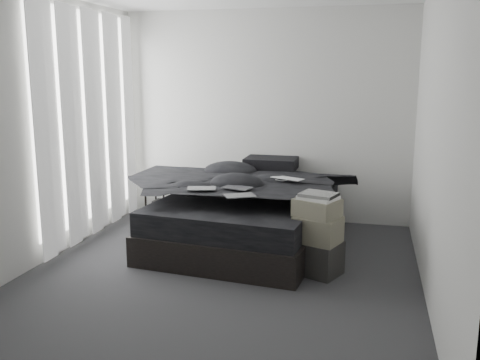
% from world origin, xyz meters
% --- Properties ---
extents(floor, '(3.60, 4.20, 0.01)m').
position_xyz_m(floor, '(0.00, 0.00, 0.00)').
color(floor, '#333335').
rests_on(floor, ground).
extents(wall_back, '(3.60, 0.01, 2.60)m').
position_xyz_m(wall_back, '(0.00, 2.10, 1.30)').
color(wall_back, silver).
rests_on(wall_back, ground).
extents(wall_front, '(3.60, 0.01, 2.60)m').
position_xyz_m(wall_front, '(0.00, -2.10, 1.30)').
color(wall_front, silver).
rests_on(wall_front, ground).
extents(wall_left, '(0.01, 4.20, 2.60)m').
position_xyz_m(wall_left, '(-1.80, 0.00, 1.30)').
color(wall_left, silver).
rests_on(wall_left, ground).
extents(wall_right, '(0.01, 4.20, 2.60)m').
position_xyz_m(wall_right, '(1.80, 0.00, 1.30)').
color(wall_right, silver).
rests_on(wall_right, ground).
extents(window_left, '(0.02, 2.00, 2.30)m').
position_xyz_m(window_left, '(-1.78, 0.90, 1.35)').
color(window_left, white).
rests_on(window_left, wall_left).
extents(curtain_left, '(0.06, 2.12, 2.48)m').
position_xyz_m(curtain_left, '(-1.73, 0.90, 1.28)').
color(curtain_left, white).
rests_on(curtain_left, wall_left).
extents(bed, '(1.90, 2.37, 0.30)m').
position_xyz_m(bed, '(0.02, 1.02, 0.15)').
color(bed, black).
rests_on(bed, floor).
extents(mattress, '(1.83, 2.30, 0.24)m').
position_xyz_m(mattress, '(0.02, 1.02, 0.42)').
color(mattress, black).
rests_on(mattress, bed).
extents(duvet, '(1.82, 2.05, 0.26)m').
position_xyz_m(duvet, '(0.01, 0.97, 0.66)').
color(duvet, black).
rests_on(duvet, mattress).
extents(pillow_lower, '(0.71, 0.52, 0.15)m').
position_xyz_m(pillow_lower, '(0.06, 1.88, 0.61)').
color(pillow_lower, black).
rests_on(pillow_lower, mattress).
extents(pillow_upper, '(0.62, 0.43, 0.14)m').
position_xyz_m(pillow_upper, '(0.13, 1.85, 0.75)').
color(pillow_upper, black).
rests_on(pillow_upper, pillow_lower).
extents(laptop, '(0.42, 0.35, 0.03)m').
position_xyz_m(laptop, '(0.43, 1.03, 0.81)').
color(laptop, silver).
rests_on(laptop, duvet).
extents(comic_a, '(0.32, 0.25, 0.01)m').
position_xyz_m(comic_a, '(-0.31, 0.46, 0.80)').
color(comic_a, black).
rests_on(comic_a, duvet).
extents(comic_b, '(0.32, 0.26, 0.01)m').
position_xyz_m(comic_b, '(0.03, 0.59, 0.80)').
color(comic_b, black).
rests_on(comic_b, duvet).
extents(comic_c, '(0.33, 0.29, 0.01)m').
position_xyz_m(comic_c, '(0.13, 0.25, 0.81)').
color(comic_c, black).
rests_on(comic_c, duvet).
extents(side_stand, '(0.37, 0.37, 0.61)m').
position_xyz_m(side_stand, '(-1.20, 1.52, 0.30)').
color(side_stand, black).
rests_on(side_stand, floor).
extents(papers, '(0.24, 0.19, 0.01)m').
position_xyz_m(papers, '(-1.19, 1.51, 0.61)').
color(papers, white).
rests_on(papers, side_stand).
extents(floor_books, '(0.20, 0.26, 0.16)m').
position_xyz_m(floor_books, '(-1.12, 1.30, 0.08)').
color(floor_books, black).
rests_on(floor_books, floor).
extents(box_lower, '(0.52, 0.47, 0.31)m').
position_xyz_m(box_lower, '(0.86, 0.30, 0.16)').
color(box_lower, black).
rests_on(box_lower, floor).
extents(box_mid, '(0.48, 0.43, 0.24)m').
position_xyz_m(box_mid, '(0.86, 0.29, 0.43)').
color(box_mid, '#676351').
rests_on(box_mid, box_lower).
extents(box_upper, '(0.47, 0.44, 0.16)m').
position_xyz_m(box_upper, '(0.85, 0.30, 0.63)').
color(box_upper, '#676351').
rests_on(box_upper, box_mid).
extents(art_book_white, '(0.40, 0.36, 0.03)m').
position_xyz_m(art_book_white, '(0.86, 0.30, 0.73)').
color(art_book_white, silver).
rests_on(art_book_white, box_upper).
extents(art_book_snake, '(0.37, 0.33, 0.03)m').
position_xyz_m(art_book_snake, '(0.86, 0.29, 0.76)').
color(art_book_snake, silver).
rests_on(art_book_snake, art_book_white).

